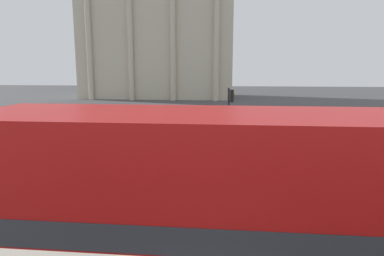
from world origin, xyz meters
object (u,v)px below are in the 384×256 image
Objects in this scene: double_decker_bus at (276,218)px; pedestrian_red at (307,122)px; traffic_light_mid at (230,112)px; plaza_building_left at (160,41)px; pedestrian_yellow at (314,117)px; car_black at (298,132)px; traffic_light_near at (204,143)px.

pedestrian_red is at bearing 73.10° from double_decker_bus.
plaza_building_left is at bearing 106.22° from traffic_light_mid.
double_decker_bus is 21.16m from pedestrian_red.
traffic_light_mid is 12.86m from pedestrian_yellow.
plaza_building_left reaches higher than car_black.
double_decker_bus reaches higher than pedestrian_yellow.
double_decker_bus is 24.91m from pedestrian_yellow.
double_decker_bus is 2.58× the size of car_black.
traffic_light_near is 12.32m from car_black.
traffic_light_mid is at bearing 143.35° from pedestrian_red.
double_decker_bus is 3.34× the size of traffic_light_near.
pedestrian_red is at bearing 49.72° from traffic_light_mid.
traffic_light_mid is at bearing -73.78° from plaza_building_left.
plaza_building_left reaches higher than pedestrian_yellow.
pedestrian_yellow is (6.48, 24.01, -1.38)m from double_decker_bus.
pedestrian_red reaches higher than car_black.
car_black is (4.72, 4.21, -1.84)m from traffic_light_mid.
plaza_building_left is 42.35m from car_black.
traffic_light_near is 0.83× the size of traffic_light_mid.
traffic_light_near is at bearing 101.49° from double_decker_bus.
pedestrian_yellow is (8.23, 17.12, -1.20)m from traffic_light_near.
traffic_light_near is 1.93× the size of pedestrian_red.
plaza_building_left reaches higher than pedestrian_red.
car_black is at bearing 152.35° from pedestrian_yellow.
traffic_light_near reaches higher than pedestrian_red.
double_decker_bus is at bearing 169.47° from pedestrian_red.
car_black is 6.79m from pedestrian_yellow.
traffic_light_near is (-1.75, 6.90, -0.18)m from double_decker_bus.
pedestrian_yellow is (7.23, 10.52, -1.60)m from traffic_light_mid.
double_decker_bus is 0.41× the size of plaza_building_left.
pedestrian_red is (6.91, 13.58, -1.18)m from traffic_light_near.
pedestrian_red reaches higher than pedestrian_yellow.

